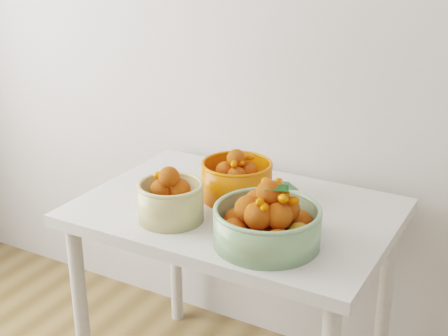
{
  "coord_description": "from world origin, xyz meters",
  "views": [
    {
      "loc": [
        0.62,
        -0.02,
        1.6
      ],
      "look_at": [
        -0.23,
        1.5,
        0.92
      ],
      "focal_mm": 50.0,
      "sensor_mm": 36.0,
      "label": 1
    }
  ],
  "objects_px": {
    "bowl_cream": "(171,200)",
    "bowl_orange": "(237,179)",
    "bowl_green": "(267,222)",
    "table": "(236,233)"
  },
  "relations": [
    {
      "from": "table",
      "to": "bowl_orange",
      "type": "xyz_separation_m",
      "value": [
        -0.03,
        0.06,
        0.16
      ]
    },
    {
      "from": "table",
      "to": "bowl_cream",
      "type": "xyz_separation_m",
      "value": [
        -0.13,
        -0.18,
        0.16
      ]
    },
    {
      "from": "bowl_cream",
      "to": "bowl_orange",
      "type": "distance_m",
      "value": 0.26
    },
    {
      "from": "bowl_cream",
      "to": "bowl_green",
      "type": "relative_size",
      "value": 0.72
    },
    {
      "from": "bowl_cream",
      "to": "bowl_green",
      "type": "bearing_deg",
      "value": 0.05
    },
    {
      "from": "bowl_green",
      "to": "bowl_cream",
      "type": "bearing_deg",
      "value": -179.95
    },
    {
      "from": "bowl_orange",
      "to": "bowl_green",
      "type": "bearing_deg",
      "value": -46.79
    },
    {
      "from": "table",
      "to": "bowl_orange",
      "type": "bearing_deg",
      "value": 117.44
    },
    {
      "from": "bowl_orange",
      "to": "bowl_cream",
      "type": "bearing_deg",
      "value": -112.34
    },
    {
      "from": "bowl_green",
      "to": "bowl_orange",
      "type": "bearing_deg",
      "value": 133.21
    }
  ]
}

